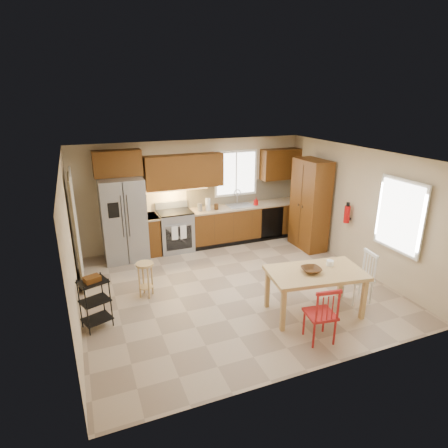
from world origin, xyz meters
TOP-DOWN VIEW (x-y plane):
  - floor at (0.00, 0.00)m, footprint 5.50×5.50m
  - ceiling at (0.00, 0.00)m, footprint 5.50×5.00m
  - wall_back at (0.00, 2.50)m, footprint 5.50×0.02m
  - wall_front at (0.00, -2.50)m, footprint 5.50×0.02m
  - wall_left at (-2.75, 0.00)m, footprint 0.02×5.00m
  - wall_right at (2.75, 0.00)m, footprint 0.02×5.00m
  - refrigerator at (-1.70, 2.12)m, footprint 0.92×0.75m
  - range_stove at (-0.55, 2.19)m, footprint 0.76×0.63m
  - base_cabinet_narrow at (-1.10, 2.20)m, footprint 0.30×0.60m
  - base_cabinet_run at (1.29, 2.20)m, footprint 2.92×0.60m
  - dishwasher at (1.85, 1.91)m, footprint 0.60×0.02m
  - backsplash at (1.29, 2.48)m, footprint 2.92×0.03m
  - upper_over_fridge at (-1.70, 2.33)m, footprint 1.00×0.35m
  - upper_left_block at (-0.25, 2.33)m, footprint 1.80×0.35m
  - upper_right_block at (2.25, 2.33)m, footprint 1.00×0.35m
  - window_back at (1.10, 2.48)m, footprint 1.12×0.04m
  - sink at (1.10, 2.20)m, footprint 0.62×0.46m
  - undercab_glow at (-0.55, 2.30)m, footprint 1.60×0.30m
  - soap_bottle at (1.48, 2.10)m, footprint 0.09×0.09m
  - paper_towel at (0.25, 2.15)m, footprint 0.12×0.12m
  - canister_steel at (0.05, 2.15)m, footprint 0.11×0.11m
  - canister_wood at (0.45, 2.12)m, footprint 0.10×0.10m
  - pantry at (2.43, 1.20)m, footprint 0.50×0.95m
  - fire_extinguisher at (2.63, 0.15)m, footprint 0.12×0.12m
  - window_right at (2.68, -1.15)m, footprint 0.04×1.02m
  - doorway at (-2.67, 1.30)m, footprint 0.04×0.95m
  - dining_table at (0.89, -1.30)m, footprint 1.65×1.08m
  - chair_red at (0.54, -1.95)m, footprint 0.48×0.48m
  - chair_white at (1.84, -1.25)m, footprint 0.48×0.48m
  - table_bowl at (0.79, -1.30)m, footprint 0.35×0.35m
  - table_jar at (1.23, -1.20)m, footprint 0.13×0.13m
  - bar_stool at (-1.60, 0.29)m, footprint 0.36×0.36m
  - utility_cart at (-2.50, -0.38)m, footprint 0.50×0.45m

SIDE VIEW (x-z plane):
  - floor at x=0.00m, z-range 0.00..0.00m
  - bar_stool at x=-1.60m, z-range 0.00..0.65m
  - dining_table at x=0.89m, z-range 0.00..0.75m
  - utility_cart at x=-2.50m, z-range 0.00..0.83m
  - base_cabinet_narrow at x=-1.10m, z-range 0.00..0.90m
  - base_cabinet_run at x=1.29m, z-range 0.00..0.90m
  - dishwasher at x=1.85m, z-range 0.06..0.84m
  - chair_red at x=0.54m, z-range 0.00..0.91m
  - chair_white at x=1.84m, z-range 0.00..0.91m
  - range_stove at x=-0.55m, z-range 0.00..0.92m
  - table_bowl at x=0.79m, z-range 0.72..0.80m
  - table_jar at x=1.23m, z-range 0.73..0.86m
  - sink at x=1.10m, z-range 0.78..0.94m
  - refrigerator at x=-1.70m, z-range 0.00..1.82m
  - canister_wood at x=0.45m, z-range 0.90..1.04m
  - canister_steel at x=0.05m, z-range 0.90..1.08m
  - soap_bottle at x=1.48m, z-range 0.90..1.09m
  - paper_towel at x=0.25m, z-range 0.90..1.18m
  - pantry at x=2.43m, z-range 0.00..2.10m
  - doorway at x=-2.67m, z-range 0.00..2.10m
  - fire_extinguisher at x=2.63m, z-range 0.92..1.28m
  - backsplash at x=1.29m, z-range 0.90..1.45m
  - wall_back at x=0.00m, z-range 0.00..2.50m
  - wall_front at x=0.00m, z-range 0.00..2.50m
  - wall_left at x=-2.75m, z-range 0.00..2.50m
  - wall_right at x=2.75m, z-range 0.00..2.50m
  - undercab_glow at x=-0.55m, z-range 1.43..1.43m
  - window_right at x=2.68m, z-range 0.79..2.11m
  - window_back at x=1.10m, z-range 1.09..2.21m
  - upper_left_block at x=-0.25m, z-range 1.45..2.20m
  - upper_right_block at x=2.25m, z-range 1.45..2.20m
  - upper_over_fridge at x=-1.70m, z-range 1.83..2.38m
  - ceiling at x=0.00m, z-range 2.49..2.51m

